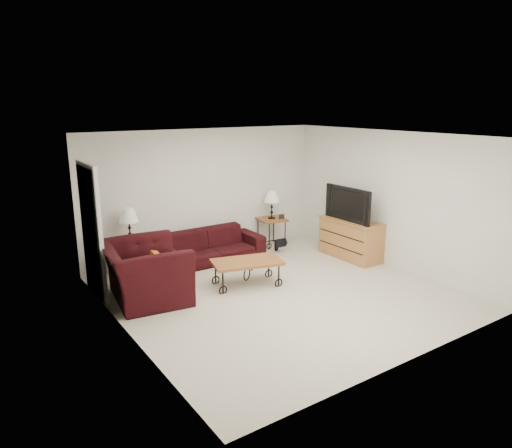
{
  "coord_description": "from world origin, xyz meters",
  "views": [
    {
      "loc": [
        -4.28,
        -5.63,
        2.98
      ],
      "look_at": [
        0.0,
        0.7,
        1.0
      ],
      "focal_mm": 32.97,
      "sensor_mm": 36.0,
      "label": 1
    }
  ],
  "objects_px": {
    "lamp_right": "(272,205)",
    "coffee_table": "(247,273)",
    "lamp_left": "(129,225)",
    "television": "(352,203)",
    "sofa": "(210,246)",
    "backpack": "(276,239)",
    "tv_stand": "(351,239)",
    "side_table_left": "(132,258)",
    "side_table_right": "(271,232)",
    "armchair": "(145,272)"
  },
  "relations": [
    {
      "from": "lamp_left",
      "to": "side_table_left",
      "type": "bearing_deg",
      "value": 0.0
    },
    {
      "from": "lamp_right",
      "to": "backpack",
      "type": "distance_m",
      "value": 0.77
    },
    {
      "from": "side_table_right",
      "to": "television",
      "type": "xyz_separation_m",
      "value": [
        0.8,
        -1.53,
        0.8
      ]
    },
    {
      "from": "lamp_left",
      "to": "lamp_right",
      "type": "xyz_separation_m",
      "value": [
        3.08,
        0.0,
        -0.01
      ]
    },
    {
      "from": "sofa",
      "to": "side_table_left",
      "type": "distance_m",
      "value": 1.51
    },
    {
      "from": "television",
      "to": "lamp_right",
      "type": "bearing_deg",
      "value": -152.46
    },
    {
      "from": "sofa",
      "to": "lamp_left",
      "type": "bearing_deg",
      "value": 173.15
    },
    {
      "from": "side_table_right",
      "to": "coffee_table",
      "type": "distance_m",
      "value": 2.32
    },
    {
      "from": "side_table_right",
      "to": "tv_stand",
      "type": "xyz_separation_m",
      "value": [
        0.82,
        -1.53,
        0.08
      ]
    },
    {
      "from": "lamp_right",
      "to": "coffee_table",
      "type": "relative_size",
      "value": 0.52
    },
    {
      "from": "tv_stand",
      "to": "lamp_right",
      "type": "bearing_deg",
      "value": 118.13
    },
    {
      "from": "backpack",
      "to": "side_table_right",
      "type": "bearing_deg",
      "value": 71.18
    },
    {
      "from": "coffee_table",
      "to": "lamp_left",
      "type": "bearing_deg",
      "value": 131.25
    },
    {
      "from": "coffee_table",
      "to": "television",
      "type": "bearing_deg",
      "value": 1.85
    },
    {
      "from": "armchair",
      "to": "backpack",
      "type": "distance_m",
      "value": 3.24
    },
    {
      "from": "side_table_left",
      "to": "backpack",
      "type": "distance_m",
      "value": 2.95
    },
    {
      "from": "coffee_table",
      "to": "backpack",
      "type": "xyz_separation_m",
      "value": [
        1.51,
        1.22,
        0.04
      ]
    },
    {
      "from": "side_table_right",
      "to": "backpack",
      "type": "bearing_deg",
      "value": -111.81
    },
    {
      "from": "side_table_left",
      "to": "television",
      "type": "distance_m",
      "value": 4.24
    },
    {
      "from": "lamp_left",
      "to": "armchair",
      "type": "height_order",
      "value": "lamp_left"
    },
    {
      "from": "side_table_left",
      "to": "backpack",
      "type": "height_order",
      "value": "side_table_left"
    },
    {
      "from": "armchair",
      "to": "television",
      "type": "distance_m",
      "value": 4.15
    },
    {
      "from": "armchair",
      "to": "tv_stand",
      "type": "relative_size",
      "value": 1.08
    },
    {
      "from": "tv_stand",
      "to": "television",
      "type": "height_order",
      "value": "television"
    },
    {
      "from": "sofa",
      "to": "tv_stand",
      "type": "distance_m",
      "value": 2.75
    },
    {
      "from": "sofa",
      "to": "coffee_table",
      "type": "height_order",
      "value": "sofa"
    },
    {
      "from": "lamp_left",
      "to": "coffee_table",
      "type": "xyz_separation_m",
      "value": [
        1.41,
        -1.61,
        -0.69
      ]
    },
    {
      "from": "sofa",
      "to": "lamp_left",
      "type": "relative_size",
      "value": 3.45
    },
    {
      "from": "armchair",
      "to": "backpack",
      "type": "height_order",
      "value": "armchair"
    },
    {
      "from": "lamp_left",
      "to": "tv_stand",
      "type": "relative_size",
      "value": 0.47
    },
    {
      "from": "coffee_table",
      "to": "television",
      "type": "relative_size",
      "value": 1.0
    },
    {
      "from": "tv_stand",
      "to": "armchair",
      "type": "bearing_deg",
      "value": 175.56
    },
    {
      "from": "side_table_left",
      "to": "tv_stand",
      "type": "distance_m",
      "value": 4.19
    },
    {
      "from": "lamp_left",
      "to": "lamp_right",
      "type": "height_order",
      "value": "lamp_left"
    },
    {
      "from": "lamp_left",
      "to": "coffee_table",
      "type": "distance_m",
      "value": 2.24
    },
    {
      "from": "coffee_table",
      "to": "backpack",
      "type": "distance_m",
      "value": 1.94
    },
    {
      "from": "television",
      "to": "sofa",
      "type": "bearing_deg",
      "value": -119.54
    },
    {
      "from": "backpack",
      "to": "sofa",
      "type": "bearing_deg",
      "value": 174.67
    },
    {
      "from": "lamp_left",
      "to": "television",
      "type": "height_order",
      "value": "television"
    },
    {
      "from": "lamp_left",
      "to": "armchair",
      "type": "distance_m",
      "value": 1.31
    },
    {
      "from": "television",
      "to": "tv_stand",
      "type": "bearing_deg",
      "value": 90.0
    },
    {
      "from": "armchair",
      "to": "side_table_right",
      "type": "bearing_deg",
      "value": -62.2
    },
    {
      "from": "coffee_table",
      "to": "side_table_left",
      "type": "bearing_deg",
      "value": 131.25
    },
    {
      "from": "lamp_left",
      "to": "backpack",
      "type": "bearing_deg",
      "value": -7.57
    },
    {
      "from": "lamp_left",
      "to": "lamp_right",
      "type": "bearing_deg",
      "value": 0.0
    },
    {
      "from": "side_table_right",
      "to": "lamp_left",
      "type": "distance_m",
      "value": 3.14
    },
    {
      "from": "side_table_left",
      "to": "side_table_right",
      "type": "relative_size",
      "value": 1.01
    },
    {
      "from": "side_table_right",
      "to": "lamp_right",
      "type": "relative_size",
      "value": 1.0
    },
    {
      "from": "side_table_left",
      "to": "television",
      "type": "relative_size",
      "value": 0.53
    },
    {
      "from": "tv_stand",
      "to": "backpack",
      "type": "distance_m",
      "value": 1.5
    }
  ]
}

